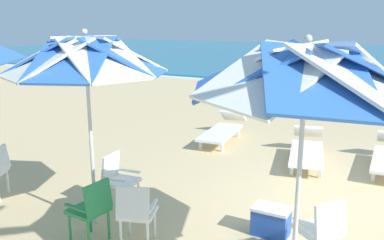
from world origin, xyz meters
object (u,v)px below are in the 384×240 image
object	(u,v)px
beach_umbrella_1	(86,58)
sun_lounger_1	(307,149)
beach_umbrella_0	(306,73)
sun_lounger_2	(223,129)
plastic_chair_2	(118,178)
cooler_box	(271,221)
beachgoer_seated	(353,90)
plastic_chair_3	(136,211)
plastic_chair_0	(322,228)
plastic_chair_1	(92,207)

from	to	relation	value
beach_umbrella_1	sun_lounger_1	size ratio (longest dim) A/B	1.23
beach_umbrella_0	sun_lounger_2	distance (m)	6.01
plastic_chair_2	cooler_box	world-z (taller)	plastic_chair_2
beach_umbrella_0	cooler_box	size ratio (longest dim) A/B	5.43
beach_umbrella_0	sun_lounger_1	world-z (taller)	beach_umbrella_0
sun_lounger_1	beachgoer_seated	size ratio (longest dim) A/B	2.41
beach_umbrella_0	beachgoer_seated	distance (m)	12.78
beach_umbrella_0	plastic_chair_2	size ratio (longest dim) A/B	3.13
sun_lounger_2	beachgoer_seated	world-z (taller)	beachgoer_seated
plastic_chair_2	sun_lounger_1	size ratio (longest dim) A/B	0.39
plastic_chair_2	sun_lounger_1	world-z (taller)	plastic_chair_2
beach_umbrella_1	beachgoer_seated	size ratio (longest dim) A/B	2.97
sun_lounger_1	plastic_chair_3	bearing A→B (deg)	-105.12
beach_umbrella_1	beachgoer_seated	distance (m)	12.79
sun_lounger_2	beachgoer_seated	xyz separation A→B (m)	(1.97, 7.78, 0.01)
plastic_chair_0	sun_lounger_2	xyz separation A→B (m)	(-3.17, 4.26, -0.22)
beach_umbrella_1	plastic_chair_2	world-z (taller)	beach_umbrella_1
plastic_chair_1	beach_umbrella_1	bearing A→B (deg)	128.52
beach_umbrella_0	plastic_chair_3	size ratio (longest dim) A/B	3.13
sun_lounger_2	plastic_chair_0	bearing A→B (deg)	-53.37
plastic_chair_0	beachgoer_seated	bearing A→B (deg)	95.66
plastic_chair_0	cooler_box	bearing A→B (deg)	148.60
plastic_chair_1	cooler_box	size ratio (longest dim) A/B	1.73
plastic_chair_3	beach_umbrella_1	bearing A→B (deg)	165.77
beach_umbrella_0	plastic_chair_3	world-z (taller)	beach_umbrella_0
beach_umbrella_1	plastic_chair_0	bearing A→B (deg)	8.11
plastic_chair_2	cooler_box	distance (m)	2.38
plastic_chair_1	sun_lounger_2	xyz separation A→B (m)	(-0.44, 5.12, -0.22)
plastic_chair_2	plastic_chair_0	bearing A→B (deg)	-2.25
plastic_chair_1	plastic_chair_3	world-z (taller)	same
plastic_chair_0	plastic_chair_3	world-z (taller)	same
beach_umbrella_0	cooler_box	distance (m)	2.43
plastic_chair_2	sun_lounger_2	size ratio (longest dim) A/B	0.39
plastic_chair_0	beach_umbrella_1	world-z (taller)	beach_umbrella_1
beach_umbrella_0	cooler_box	bearing A→B (deg)	119.62
plastic_chair_2	beachgoer_seated	xyz separation A→B (m)	(1.88, 11.92, -0.20)
plastic_chair_2	beach_umbrella_1	bearing A→B (deg)	-88.78
beachgoer_seated	sun_lounger_1	bearing A→B (deg)	-88.67
beach_umbrella_0	sun_lounger_2	xyz separation A→B (m)	(-2.99, 4.79, -2.07)
beach_umbrella_0	plastic_chair_1	bearing A→B (deg)	-172.69
plastic_chair_0	plastic_chair_1	bearing A→B (deg)	-162.52
plastic_chair_1	beachgoer_seated	distance (m)	12.99
plastic_chair_2	cooler_box	bearing A→B (deg)	8.04
plastic_chair_0	plastic_chair_2	world-z (taller)	same
beach_umbrella_0	beachgoer_seated	world-z (taller)	beach_umbrella_0
plastic_chair_0	cooler_box	size ratio (longest dim) A/B	1.73
plastic_chair_2	cooler_box	xyz separation A→B (m)	(2.33, 0.33, -0.30)
cooler_box	plastic_chair_1	bearing A→B (deg)	-146.63
beach_umbrella_1	cooler_box	xyz separation A→B (m)	(2.32, 0.89, -2.17)
beach_umbrella_0	plastic_chair_3	xyz separation A→B (m)	(-1.98, -0.13, -1.85)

